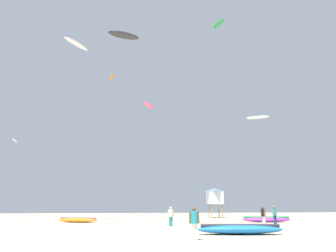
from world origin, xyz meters
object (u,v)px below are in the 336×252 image
(kite_aloft_0, at_px, (15,141))
(kite_aloft_5, at_px, (149,105))
(kite_aloft_3, at_px, (76,44))
(kite_aloft_7, at_px, (124,35))
(lifeguard_tower, at_px, (215,196))
(person_right, at_px, (171,215))
(person_midground, at_px, (275,214))
(kite_aloft_6, at_px, (258,117))
(kite_grounded_mid, at_px, (240,229))
(person_foreground, at_px, (194,220))
(kite_aloft_1, at_px, (112,77))
(kite_aloft_4, at_px, (219,24))
(kite_grounded_near, at_px, (78,220))
(kite_grounded_far, at_px, (266,219))
(person_left, at_px, (263,215))

(kite_aloft_0, height_order, kite_aloft_5, kite_aloft_5)
(kite_aloft_3, height_order, kite_aloft_7, kite_aloft_7)
(lifeguard_tower, xyz_separation_m, kite_aloft_7, (-13.55, -8.45, 19.64))
(person_right, height_order, kite_aloft_3, kite_aloft_3)
(person_midground, height_order, person_right, person_midground)
(person_midground, xyz_separation_m, kite_aloft_5, (-10.27, 19.55, 16.32))
(kite_aloft_3, xyz_separation_m, kite_aloft_6, (29.02, 12.38, -5.09))
(person_right, distance_m, kite_aloft_7, 23.70)
(kite_aloft_3, relative_size, kite_aloft_5, 1.15)
(kite_aloft_6, bearing_deg, person_midground, -112.33)
(kite_aloft_0, distance_m, kite_aloft_5, 22.06)
(person_right, bearing_deg, kite_grounded_mid, -177.37)
(kite_aloft_0, bearing_deg, person_foreground, -57.68)
(kite_aloft_0, bearing_deg, person_midground, -36.47)
(kite_aloft_1, xyz_separation_m, kite_aloft_4, (15.56, -9.96, 4.94))
(kite_aloft_1, xyz_separation_m, kite_aloft_6, (25.16, 0.55, -5.87))
(kite_aloft_3, bearing_deg, person_foreground, -61.98)
(person_midground, height_order, kite_aloft_5, kite_aloft_5)
(kite_aloft_0, distance_m, kite_aloft_7, 25.29)
(kite_aloft_6, bearing_deg, kite_aloft_3, -156.89)
(person_midground, xyz_separation_m, kite_aloft_7, (-14.36, 7.93, 21.69))
(kite_grounded_near, distance_m, kite_aloft_4, 32.38)
(kite_grounded_far, bearing_deg, kite_grounded_near, 174.39)
(kite_aloft_4, distance_m, kite_aloft_6, 17.87)
(kite_grounded_mid, bearing_deg, kite_aloft_0, 128.71)
(kite_grounded_far, bearing_deg, person_midground, -106.35)
(kite_aloft_6, height_order, kite_aloft_7, kite_aloft_7)
(kite_grounded_mid, bearing_deg, kite_aloft_4, 74.03)
(kite_aloft_7, bearing_deg, kite_grounded_near, -166.82)
(lifeguard_tower, height_order, kite_aloft_1, kite_aloft_1)
(kite_aloft_7, bearing_deg, person_left, -36.92)
(person_foreground, height_order, kite_aloft_4, kite_aloft_4)
(kite_aloft_5, bearing_deg, kite_aloft_1, 169.41)
(person_foreground, bearing_deg, person_midground, 136.64)
(kite_aloft_1, bearing_deg, kite_grounded_near, -97.74)
(person_left, distance_m, kite_aloft_6, 29.50)
(person_foreground, height_order, kite_aloft_1, kite_aloft_1)
(person_left, distance_m, kite_aloft_5, 28.00)
(person_left, bearing_deg, kite_aloft_6, 53.78)
(kite_grounded_mid, distance_m, lifeguard_tower, 25.23)
(kite_aloft_1, xyz_separation_m, kite_aloft_5, (6.16, -1.15, -5.05))
(kite_grounded_far, relative_size, kite_aloft_1, 1.99)
(person_foreground, xyz_separation_m, kite_grounded_far, (11.24, 15.99, -0.69))
(kite_grounded_near, relative_size, kite_aloft_6, 1.17)
(person_midground, bearing_deg, kite_aloft_5, -0.20)
(person_foreground, bearing_deg, lifeguard_tower, 160.26)
(kite_grounded_mid, height_order, kite_grounded_far, kite_grounded_mid)
(person_midground, bearing_deg, kite_grounded_mid, 114.36)
(person_midground, relative_size, kite_aloft_3, 0.45)
(person_foreground, distance_m, kite_aloft_5, 34.58)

